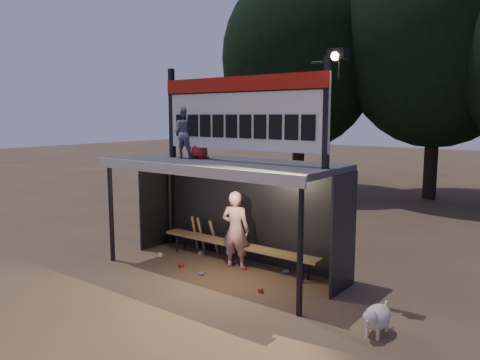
# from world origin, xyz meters

# --- Properties ---
(ground) EXTENTS (80.00, 80.00, 0.00)m
(ground) POSITION_xyz_m (0.00, 0.00, 0.00)
(ground) COLOR brown
(ground) RESTS_ON ground
(player) EXTENTS (0.69, 0.55, 1.66)m
(player) POSITION_xyz_m (0.10, 0.38, 0.83)
(player) COLOR white
(player) RESTS_ON ground
(child_a) EXTENTS (0.61, 0.52, 1.09)m
(child_a) POSITION_xyz_m (-0.99, 0.02, 2.87)
(child_a) COLOR gray
(child_a) RESTS_ON dugout_shelter
(child_b) EXTENTS (0.61, 0.48, 1.11)m
(child_b) POSITION_xyz_m (-0.63, 0.10, 2.87)
(child_b) COLOR #A81F19
(child_b) RESTS_ON dugout_shelter
(dugout_shelter) EXTENTS (5.10, 2.08, 2.32)m
(dugout_shelter) POSITION_xyz_m (0.00, 0.24, 1.85)
(dugout_shelter) COLOR #3F3F42
(dugout_shelter) RESTS_ON ground
(scoreboard_assembly) EXTENTS (4.10, 0.27, 1.99)m
(scoreboard_assembly) POSITION_xyz_m (0.56, -0.01, 3.32)
(scoreboard_assembly) COLOR black
(scoreboard_assembly) RESTS_ON dugout_shelter
(bench) EXTENTS (4.00, 0.35, 0.48)m
(bench) POSITION_xyz_m (0.00, 0.55, 0.43)
(bench) COLOR olive
(bench) RESTS_ON ground
(tree_left) EXTENTS (6.46, 6.46, 9.27)m
(tree_left) POSITION_xyz_m (-4.00, 10.00, 5.51)
(tree_left) COLOR black
(tree_left) RESTS_ON ground
(tree_mid) EXTENTS (7.22, 7.22, 10.36)m
(tree_mid) POSITION_xyz_m (1.00, 11.50, 6.17)
(tree_mid) COLOR black
(tree_mid) RESTS_ON ground
(dog) EXTENTS (0.36, 0.81, 0.49)m
(dog) POSITION_xyz_m (3.66, -0.81, 0.28)
(dog) COLOR silver
(dog) RESTS_ON ground
(bats) EXTENTS (0.68, 0.35, 0.84)m
(bats) POSITION_xyz_m (-1.19, 0.82, 0.43)
(bats) COLOR #9F734A
(bats) RESTS_ON ground
(litter) EXTENTS (3.23, 1.31, 0.08)m
(litter) POSITION_xyz_m (-0.17, 0.13, 0.04)
(litter) COLOR #A51E1C
(litter) RESTS_ON ground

